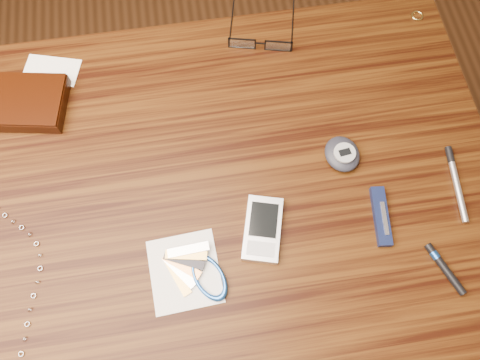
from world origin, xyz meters
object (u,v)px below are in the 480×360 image
Objects in this scene: pedometer at (342,154)px; desk at (194,223)px; pda_phone at (263,229)px; silver_pen at (455,178)px; eyeglasses at (260,42)px; wallet_and_card at (28,102)px; notepad_keys at (196,273)px; pocket_knife at (381,216)px.

desk is at bearing -170.53° from pedometer.
silver_pen is at bearing 6.58° from pda_phone.
wallet_and_card is at bearing -171.29° from eyeglasses.
notepad_keys is at bearing -53.12° from wallet_and_card.
pedometer is at bearing 9.47° from desk.
notepad_keys is at bearing -168.52° from silver_pen.
pedometer is at bearing -19.25° from wallet_and_card.
notepad_keys is (-0.16, -0.39, -0.01)m from eyeglasses.
desk is at bearing 176.92° from silver_pen.
pda_phone reaches higher than desk.
eyeglasses and pedometer have the same top height.
notepad_keys is (-0.25, -0.15, -0.01)m from pedometer.
eyeglasses is 2.02× the size of pedometer.
eyeglasses is at bearing 130.94° from silver_pen.
pda_phone is at bearing -38.13° from wallet_and_card.
pocket_knife reaches higher than desk.
pedometer reaches higher than pocket_knife.
pocket_knife is 0.14m from silver_pen.
wallet_and_card reaches higher than pedometer.
notepad_keys reaches higher than silver_pen.
silver_pen reaches higher than desk.
eyeglasses is 0.37m from pocket_knife.
notepad_keys is (0.00, -0.11, 0.11)m from desk.
desk is 7.16× the size of eyeglasses.
pedometer reaches higher than desk.
pocket_knife is (0.29, 0.04, 0.00)m from notepad_keys.
silver_pen is (0.42, 0.09, 0.00)m from notepad_keys.
notepad_keys is (0.24, -0.32, -0.01)m from wallet_and_card.
eyeglasses is 0.34m from pda_phone.
pedometer is 0.54× the size of notepad_keys.
eyeglasses is at bearing 8.71° from wallet_and_card.
silver_pen is (0.17, -0.06, -0.01)m from pedometer.
wallet_and_card reaches higher than desk.
pda_phone is at bearing -173.42° from silver_pen.
notepad_keys reaches higher than desk.
pda_phone is 0.87× the size of notepad_keys.
pda_phone is (0.35, -0.27, -0.01)m from wallet_and_card.
pedometer reaches higher than notepad_keys.
pedometer is 0.55× the size of silver_pen.
pda_phone is at bearing 24.77° from notepad_keys.
pocket_knife is at bearing -13.00° from desk.
desk is 0.34m from eyeglasses.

